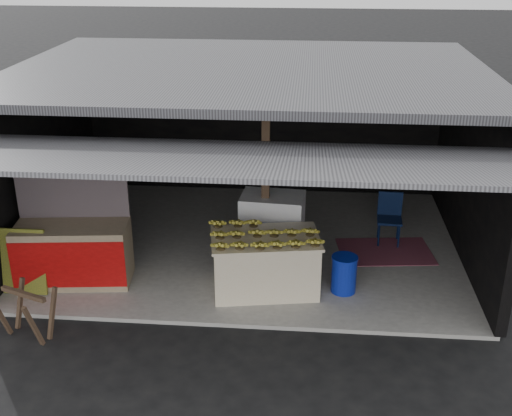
# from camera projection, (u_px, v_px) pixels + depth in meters

# --- Properties ---
(ground) EXTENTS (80.00, 80.00, 0.00)m
(ground) POSITION_uv_depth(u_px,v_px,m) (232.00, 328.00, 8.61)
(ground) COLOR black
(ground) RESTS_ON ground
(concrete_slab) EXTENTS (7.00, 5.00, 0.06)m
(concrete_slab) POSITION_uv_depth(u_px,v_px,m) (250.00, 243.00, 10.88)
(concrete_slab) COLOR gray
(concrete_slab) RESTS_ON ground
(shophouse) EXTENTS (7.40, 7.29, 3.02)m
(shophouse) POSITION_uv_depth(u_px,v_px,m) (252.00, 120.00, 10.35)
(shophouse) COLOR black
(shophouse) RESTS_ON ground
(banana_table) EXTENTS (1.68, 1.19, 0.85)m
(banana_table) POSITION_uv_depth(u_px,v_px,m) (265.00, 263.00, 9.26)
(banana_table) COLOR silver
(banana_table) RESTS_ON concrete_slab
(banana_pile) EXTENTS (1.54, 1.08, 0.17)m
(banana_pile) POSITION_uv_depth(u_px,v_px,m) (265.00, 232.00, 9.06)
(banana_pile) COLOR gold
(banana_pile) RESTS_ON banana_table
(white_crate) EXTENTS (1.02, 0.74, 1.08)m
(white_crate) POSITION_uv_depth(u_px,v_px,m) (272.00, 227.00, 10.14)
(white_crate) COLOR white
(white_crate) RESTS_ON concrete_slab
(neighbor_stall) EXTENTS (1.70, 0.91, 1.68)m
(neighbor_stall) POSITION_uv_depth(u_px,v_px,m) (74.00, 250.00, 9.47)
(neighbor_stall) COLOR #998466
(neighbor_stall) RESTS_ON concrete_slab
(green_signboard) EXTENTS (0.65, 0.22, 0.96)m
(green_signboard) POSITION_uv_depth(u_px,v_px,m) (24.00, 262.00, 9.18)
(green_signboard) COLOR black
(green_signboard) RESTS_ON concrete_slab
(sawhorse) EXTENTS (0.78, 0.78, 0.68)m
(sawhorse) POSITION_uv_depth(u_px,v_px,m) (26.00, 309.00, 8.24)
(sawhorse) COLOR #493324
(sawhorse) RESTS_ON ground
(water_barrel) EXTENTS (0.36, 0.36, 0.53)m
(water_barrel) POSITION_uv_depth(u_px,v_px,m) (344.00, 275.00, 9.27)
(water_barrel) COLOR #0D1F95
(water_barrel) RESTS_ON concrete_slab
(plastic_chair) EXTENTS (0.43, 0.43, 0.86)m
(plastic_chair) POSITION_uv_depth(u_px,v_px,m) (390.00, 214.00, 10.71)
(plastic_chair) COLOR #0A1637
(plastic_chair) RESTS_ON concrete_slab
(magenta_rug) EXTENTS (1.61, 1.17, 0.01)m
(magenta_rug) POSITION_uv_depth(u_px,v_px,m) (385.00, 251.00, 10.53)
(magenta_rug) COLOR maroon
(magenta_rug) RESTS_ON concrete_slab
(picture_frames) EXTENTS (1.62, 0.04, 0.46)m
(picture_frames) POSITION_uv_depth(u_px,v_px,m) (253.00, 99.00, 12.34)
(picture_frames) COLOR black
(picture_frames) RESTS_ON shophouse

